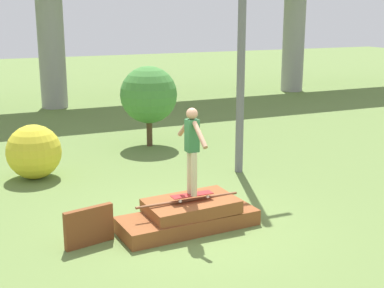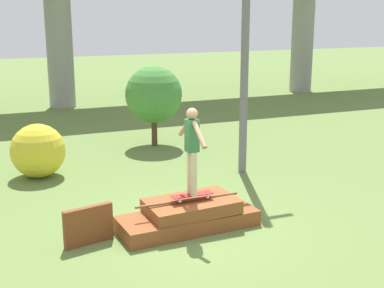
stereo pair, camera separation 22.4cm
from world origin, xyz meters
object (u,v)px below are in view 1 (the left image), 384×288
at_px(skater, 192,145).
at_px(utility_pole, 242,34).
at_px(skateboard, 192,195).
at_px(tree_behind_left, 149,95).
at_px(bush_yellow_flowering, 34,152).

relative_size(skater, utility_pole, 0.25).
xyz_separation_m(skater, utility_pole, (2.61, 2.89, 1.84)).
xyz_separation_m(skateboard, tree_behind_left, (1.40, 6.39, 0.91)).
xyz_separation_m(tree_behind_left, bush_yellow_flowering, (-3.69, -1.93, -0.91)).
relative_size(utility_pole, tree_behind_left, 2.75).
distance_m(skater, utility_pole, 4.31).
height_order(utility_pole, bush_yellow_flowering, utility_pole).
bearing_deg(tree_behind_left, skateboard, -102.37).
height_order(utility_pole, tree_behind_left, utility_pole).
bearing_deg(bush_yellow_flowering, skater, -62.83).
height_order(skateboard, tree_behind_left, tree_behind_left).
bearing_deg(bush_yellow_flowering, utility_pole, -17.75).
height_order(skateboard, skater, skater).
bearing_deg(tree_behind_left, bush_yellow_flowering, -152.38).
bearing_deg(skater, skateboard, -26.57).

